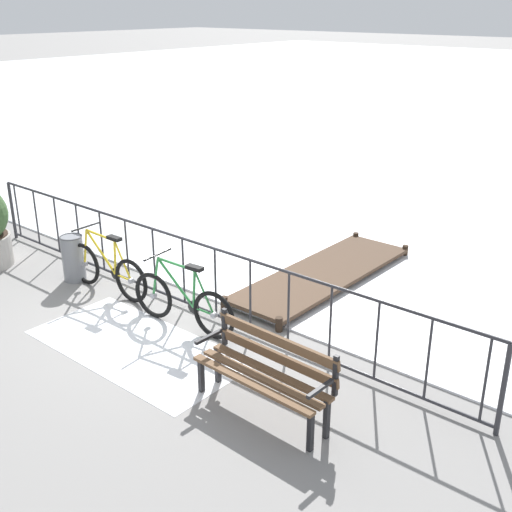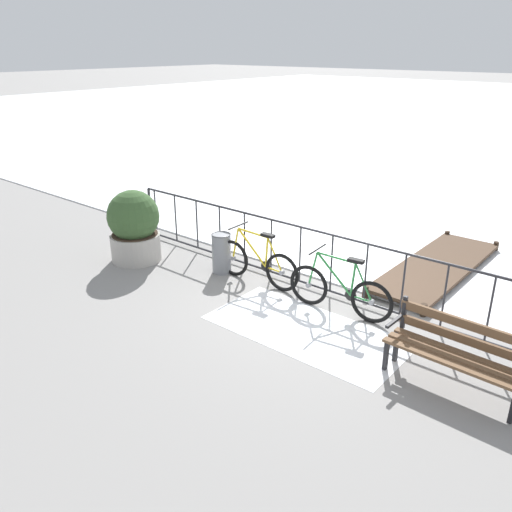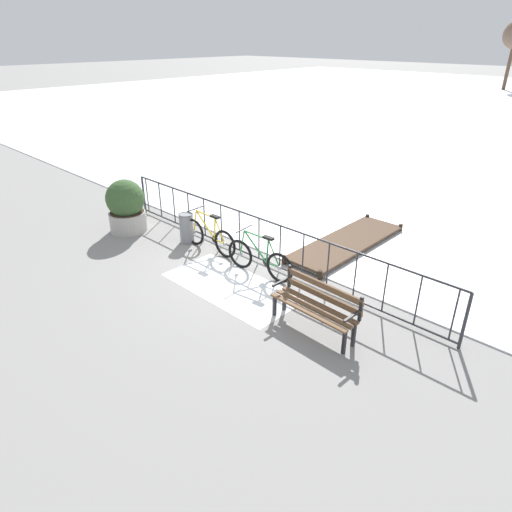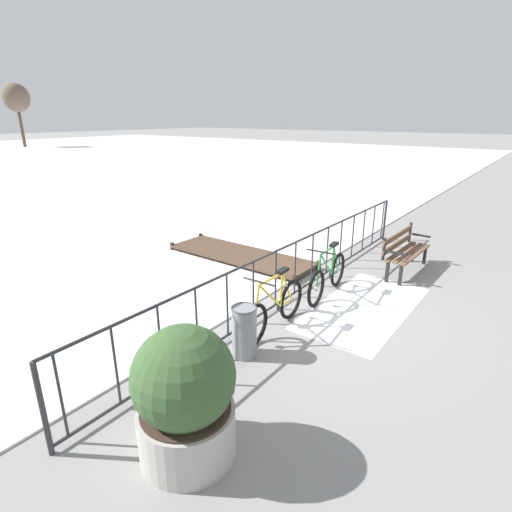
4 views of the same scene
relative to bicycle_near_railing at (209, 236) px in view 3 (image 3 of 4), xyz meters
The scene contains 9 objects.
ground_plane 1.35m from the bicycle_near_railing, 17.56° to the left, with size 160.00×160.00×0.00m, color gray.
snow_patch 1.83m from the bicycle_near_railing, 26.87° to the right, with size 2.90×1.40×0.01m, color white.
railing_fence 1.31m from the bicycle_near_railing, 17.56° to the left, with size 9.06×0.06×1.07m.
bicycle_near_railing is the anchor object (origin of this frame).
bicycle_second 1.66m from the bicycle_near_railing, ahead, with size 1.71×0.52×0.97m.
park_bench 3.77m from the bicycle_near_railing, 11.73° to the right, with size 1.61×0.53×0.89m.
planter_with_shrub 2.55m from the bicycle_near_railing, 164.80° to the right, with size 0.97×0.97×1.36m.
trash_bin 0.78m from the bicycle_near_railing, behind, with size 0.35×0.35×0.73m.
wooden_dock 3.31m from the bicycle_near_railing, 47.77° to the left, with size 1.10×3.60×0.20m.
Camera 3 is at (6.15, -6.52, 4.59)m, focal length 31.26 mm.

